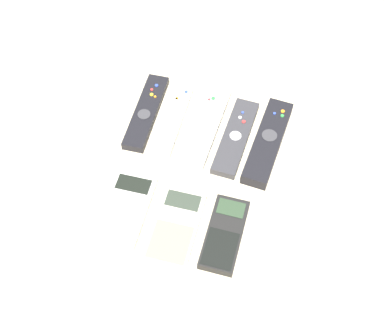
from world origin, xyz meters
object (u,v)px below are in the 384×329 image
remote_0 (146,112)px  remote_4 (268,142)px  calculator_0 (125,209)px  calculator_1 (176,226)px  remote_3 (236,137)px  calculator_2 (224,234)px  remote_2 (204,125)px  remote_1 (172,120)px

remote_0 → remote_4: (0.26, -0.01, 0.00)m
calculator_0 → calculator_1: (0.10, -0.00, -0.00)m
remote_3 → calculator_2: calculator_2 is taller
remote_2 → calculator_2: remote_2 is taller
remote_2 → calculator_0: (-0.08, -0.23, -0.00)m
remote_0 → calculator_2: bearing=-47.7°
remote_1 → remote_4: size_ratio=0.88×
remote_1 → remote_4: (0.20, -0.00, 0.00)m
remote_1 → remote_2: 0.07m
calculator_2 → calculator_1: bearing=-176.0°
remote_4 → calculator_2: size_ratio=1.42×
remote_1 → calculator_1: size_ratio=1.18×
calculator_0 → calculator_2: 0.19m
remote_0 → calculator_1: remote_0 is taller
remote_0 → remote_3: (0.19, -0.01, -0.00)m
calculator_0 → remote_4: bearing=43.1°
remote_0 → calculator_2: (0.23, -0.22, 0.00)m
remote_0 → remote_2: size_ratio=0.94×
remote_1 → calculator_2: bearing=-54.4°
calculator_0 → calculator_2: (0.19, 0.00, 0.00)m
remote_1 → remote_2: bearing=3.3°
calculator_0 → remote_2: bearing=67.4°
remote_2 → calculator_1: (0.02, -0.23, -0.00)m
remote_1 → remote_3: remote_1 is taller
remote_0 → calculator_1: bearing=-62.3°
remote_1 → calculator_0: bearing=-96.4°
remote_3 → remote_1: bearing=179.9°
remote_2 → remote_4: size_ratio=1.01×
remote_4 → remote_3: bearing=-174.1°
remote_2 → remote_4: bearing=-2.1°
remote_0 → calculator_1: (0.14, -0.23, -0.00)m
calculator_1 → remote_0: bearing=118.4°
remote_2 → calculator_1: size_ratio=1.36×
remote_0 → remote_1: (0.06, -0.01, 0.00)m
remote_3 → calculator_0: size_ratio=1.25×
remote_4 → calculator_2: remote_4 is taller
remote_3 → remote_2: bearing=173.4°
remote_4 → calculator_0: 0.31m
remote_1 → remote_2: (0.07, 0.01, -0.00)m
remote_1 → calculator_1: 0.24m
remote_3 → calculator_1: 0.23m
remote_1 → calculator_0: remote_1 is taller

